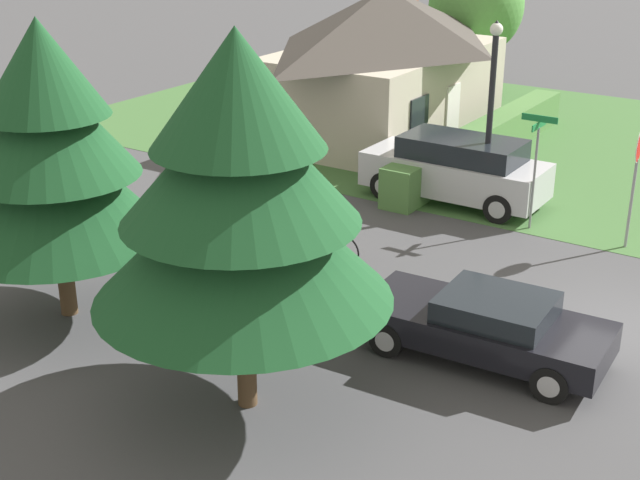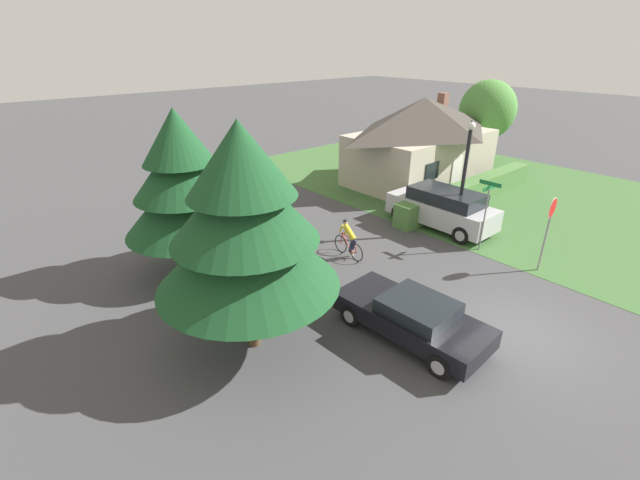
% 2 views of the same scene
% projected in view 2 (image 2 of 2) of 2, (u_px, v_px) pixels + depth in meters
% --- Properties ---
extents(ground_plane, '(140.00, 140.00, 0.00)m').
position_uv_depth(ground_plane, '(515.00, 332.00, 12.58)').
color(ground_plane, '#424244').
extents(grass_verge_right, '(16.00, 36.00, 0.01)m').
position_uv_depth(grass_verge_right, '(550.00, 205.00, 22.29)').
color(grass_verge_right, '#3D6633').
rests_on(grass_verge_right, ground).
extents(cottage_house, '(9.07, 5.49, 4.90)m').
position_uv_depth(cottage_house, '(421.00, 139.00, 24.95)').
color(cottage_house, '#B2A893').
rests_on(cottage_house, ground).
extents(hedge_row, '(11.28, 0.90, 1.12)m').
position_uv_depth(hedge_row, '(469.00, 192.00, 22.45)').
color(hedge_row, '#4C7A3D').
rests_on(hedge_row, ground).
extents(sedan_left_lane, '(2.10, 4.56, 1.26)m').
position_uv_depth(sedan_left_lane, '(412.00, 317.00, 12.15)').
color(sedan_left_lane, black).
rests_on(sedan_left_lane, ground).
extents(cyclist, '(0.44, 1.69, 1.51)m').
position_uv_depth(cyclist, '(349.00, 240.00, 16.70)').
color(cyclist, black).
rests_on(cyclist, ground).
extents(parked_suv_right, '(2.02, 4.89, 1.79)m').
position_uv_depth(parked_suv_right, '(442.00, 208.00, 19.26)').
color(parked_suv_right, '#B7B7BC').
rests_on(parked_suv_right, ground).
extents(stop_sign, '(0.75, 0.09, 2.85)m').
position_uv_depth(stop_sign, '(550.00, 220.00, 15.11)').
color(stop_sign, gray).
rests_on(stop_sign, ground).
extents(street_lamp, '(0.33, 0.33, 4.92)m').
position_uv_depth(street_lamp, '(465.00, 169.00, 17.79)').
color(street_lamp, black).
rests_on(street_lamp, ground).
extents(street_name_sign, '(0.90, 0.90, 2.89)m').
position_uv_depth(street_name_sign, '(487.00, 204.00, 16.69)').
color(street_name_sign, gray).
rests_on(street_name_sign, ground).
extents(conifer_tall_near, '(4.77, 4.77, 6.23)m').
position_uv_depth(conifer_tall_near, '(245.00, 220.00, 10.49)').
color(conifer_tall_near, '#4C3823').
rests_on(conifer_tall_near, ground).
extents(conifer_tall_far, '(4.29, 4.29, 5.88)m').
position_uv_depth(conifer_tall_far, '(183.00, 181.00, 14.49)').
color(conifer_tall_far, '#4C3823').
rests_on(conifer_tall_far, ground).
extents(deciduous_tree_right, '(3.68, 3.68, 5.49)m').
position_uv_depth(deciduous_tree_right, '(487.00, 110.00, 28.53)').
color(deciduous_tree_right, '#4C3823').
rests_on(deciduous_tree_right, ground).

